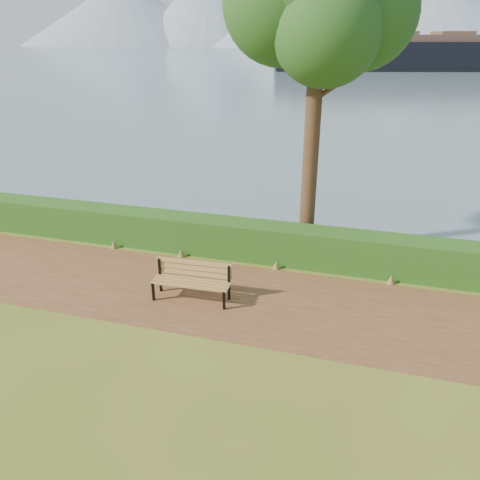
% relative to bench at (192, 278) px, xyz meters
% --- Properties ---
extents(ground, '(140.00, 140.00, 0.00)m').
position_rel_bench_xyz_m(ground, '(-0.04, -0.04, -0.52)').
color(ground, '#4F611B').
rests_on(ground, ground).
extents(path, '(40.00, 3.40, 0.01)m').
position_rel_bench_xyz_m(path, '(-0.04, 0.26, -0.52)').
color(path, '#54351D').
rests_on(path, ground).
extents(hedge, '(32.00, 0.85, 1.00)m').
position_rel_bench_xyz_m(hedge, '(-0.04, 2.56, -0.02)').
color(hedge, '#194814').
rests_on(hedge, ground).
extents(water, '(700.00, 510.00, 0.00)m').
position_rel_bench_xyz_m(water, '(-0.04, 259.96, -0.52)').
color(water, '#465C70').
rests_on(water, ground).
extents(mountains, '(585.00, 190.00, 70.00)m').
position_rel_bench_xyz_m(mountains, '(-9.22, 406.01, 27.17)').
color(mountains, gray).
rests_on(mountains, ground).
extents(bench, '(1.84, 0.62, 0.91)m').
position_rel_bench_xyz_m(bench, '(0.00, 0.00, 0.00)').
color(bench, black).
rests_on(bench, ground).
extents(cargo_ship, '(71.52, 28.48, 21.55)m').
position_rel_bench_xyz_m(cargo_ship, '(20.04, 95.55, 2.69)').
color(cargo_ship, black).
rests_on(cargo_ship, ground).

